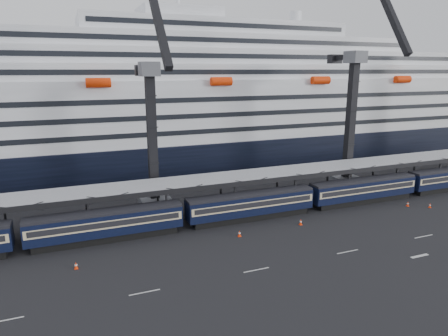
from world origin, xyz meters
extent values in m
plane|color=black|center=(0.00, 0.00, 0.00)|extent=(260.00, 260.00, 0.00)
cube|color=beige|center=(-38.00, -4.00, 0.01)|extent=(3.00, 0.15, 0.02)
cube|color=beige|center=(-26.00, -4.00, 0.01)|extent=(3.00, 0.15, 0.02)
cube|color=beige|center=(-14.00, -4.00, 0.01)|extent=(3.00, 0.15, 0.02)
cube|color=beige|center=(-2.00, -4.00, 0.01)|extent=(3.00, 0.15, 0.02)
cube|color=beige|center=(10.00, -4.00, 0.01)|extent=(3.00, 0.15, 0.02)
cube|color=beige|center=(5.00, -8.00, 0.01)|extent=(2.50, 0.40, 0.02)
cube|color=black|center=(-28.00, 10.00, 0.45)|extent=(17.48, 2.40, 0.90)
cube|color=black|center=(-28.00, 10.00, 2.25)|extent=(19.00, 2.80, 2.70)
cube|color=beige|center=(-28.00, 10.00, 2.55)|extent=(18.62, 2.92, 1.05)
cube|color=black|center=(-28.00, 10.00, 2.60)|extent=(17.86, 2.98, 0.70)
cube|color=black|center=(-28.00, 10.00, 3.75)|extent=(19.00, 2.50, 0.35)
cube|color=black|center=(-8.00, 10.00, 0.45)|extent=(17.48, 2.40, 0.90)
cube|color=black|center=(-8.00, 10.00, 2.25)|extent=(19.00, 2.80, 2.70)
cube|color=beige|center=(-8.00, 10.00, 2.55)|extent=(18.62, 2.92, 1.05)
cube|color=black|center=(-8.00, 10.00, 2.60)|extent=(17.86, 2.98, 0.70)
cube|color=black|center=(-8.00, 10.00, 3.75)|extent=(19.00, 2.50, 0.35)
cube|color=black|center=(12.00, 10.00, 0.45)|extent=(17.48, 2.40, 0.90)
cube|color=black|center=(12.00, 10.00, 2.25)|extent=(19.00, 2.80, 2.70)
cube|color=beige|center=(12.00, 10.00, 2.55)|extent=(18.62, 2.92, 1.05)
cube|color=black|center=(12.00, 10.00, 2.60)|extent=(17.86, 2.98, 0.70)
cube|color=black|center=(12.00, 10.00, 3.75)|extent=(19.00, 2.50, 0.35)
cube|color=gray|center=(0.00, 14.00, 5.40)|extent=(130.00, 6.00, 0.25)
cube|color=black|center=(0.00, 11.00, 5.10)|extent=(130.00, 0.25, 0.70)
cube|color=black|center=(0.00, 17.00, 5.10)|extent=(130.00, 0.25, 0.70)
cube|color=black|center=(-40.00, 16.80, 2.70)|extent=(0.25, 0.25, 5.40)
cube|color=black|center=(-30.00, 11.20, 2.70)|extent=(0.25, 0.25, 5.40)
cube|color=black|center=(-30.00, 16.80, 2.70)|extent=(0.25, 0.25, 5.40)
cube|color=black|center=(-20.00, 11.20, 2.70)|extent=(0.25, 0.25, 5.40)
cube|color=black|center=(-20.00, 16.80, 2.70)|extent=(0.25, 0.25, 5.40)
cube|color=black|center=(-10.00, 11.20, 2.70)|extent=(0.25, 0.25, 5.40)
cube|color=black|center=(-10.00, 16.80, 2.70)|extent=(0.25, 0.25, 5.40)
cube|color=black|center=(0.00, 11.20, 2.70)|extent=(0.25, 0.25, 5.40)
cube|color=black|center=(0.00, 16.80, 2.70)|extent=(0.25, 0.25, 5.40)
cube|color=black|center=(10.00, 11.20, 2.70)|extent=(0.25, 0.25, 5.40)
cube|color=black|center=(10.00, 16.80, 2.70)|extent=(0.25, 0.25, 5.40)
cube|color=black|center=(20.00, 11.20, 2.70)|extent=(0.25, 0.25, 5.40)
cube|color=black|center=(20.00, 16.80, 2.70)|extent=(0.25, 0.25, 5.40)
cube|color=black|center=(30.00, 11.20, 2.70)|extent=(0.25, 0.25, 5.40)
cube|color=black|center=(30.00, 16.80, 2.70)|extent=(0.25, 0.25, 5.40)
cube|color=black|center=(0.00, 46.00, 3.50)|extent=(200.00, 28.00, 7.00)
cube|color=silver|center=(0.00, 46.00, 13.00)|extent=(190.00, 26.88, 12.00)
cube|color=silver|center=(0.00, 46.00, 20.50)|extent=(160.00, 24.64, 3.00)
cube|color=black|center=(0.00, 33.63, 20.50)|extent=(153.60, 0.12, 0.90)
cube|color=silver|center=(0.00, 46.00, 23.50)|extent=(124.00, 21.84, 3.00)
cube|color=black|center=(0.00, 35.03, 23.50)|extent=(119.04, 0.12, 0.90)
cube|color=silver|center=(0.00, 46.00, 26.50)|extent=(90.00, 19.04, 3.00)
cube|color=black|center=(0.00, 36.43, 26.50)|extent=(86.40, 0.12, 0.90)
cube|color=silver|center=(0.00, 46.00, 29.50)|extent=(56.00, 16.24, 3.00)
cube|color=black|center=(0.00, 37.83, 29.50)|extent=(53.76, 0.12, 0.90)
cube|color=silver|center=(-8.00, 46.00, 32.00)|extent=(16.00, 12.00, 2.50)
cylinder|color=silver|center=(20.00, 46.00, 32.50)|extent=(2.80, 2.80, 3.00)
cylinder|color=#F73307|center=(-26.00, 31.96, 18.80)|extent=(4.00, 1.60, 1.60)
cylinder|color=#F73307|center=(-4.00, 31.96, 18.80)|extent=(4.00, 1.60, 1.60)
cylinder|color=#F73307|center=(18.00, 31.96, 18.80)|extent=(4.00, 1.60, 1.60)
cylinder|color=#F73307|center=(40.00, 31.96, 18.80)|extent=(4.00, 1.60, 1.60)
cube|color=#48494F|center=(-20.00, 19.00, 1.00)|extent=(4.50, 4.50, 2.00)
cube|color=black|center=(-20.00, 19.00, 11.00)|extent=(1.30, 1.30, 18.00)
cube|color=#48494F|center=(-20.00, 19.00, 21.00)|extent=(2.60, 3.20, 2.00)
cube|color=black|center=(-20.00, 13.21, 27.89)|extent=(0.90, 12.26, 14.37)
cube|color=black|center=(-20.00, 21.52, 21.00)|extent=(0.90, 5.04, 0.90)
cube|color=black|center=(-20.00, 24.04, 20.80)|extent=(2.20, 1.60, 1.60)
cube|color=#48494F|center=(15.00, 18.00, 1.00)|extent=(4.50, 4.50, 2.00)
cube|color=black|center=(15.00, 18.00, 12.00)|extent=(1.30, 1.30, 20.00)
cube|color=#48494F|center=(15.00, 18.00, 23.00)|extent=(2.60, 3.20, 2.00)
cube|color=black|center=(15.00, 12.26, 31.19)|extent=(0.90, 12.21, 16.90)
cube|color=black|center=(15.00, 20.80, 23.00)|extent=(0.90, 5.60, 0.90)
cube|color=black|center=(15.00, 23.60, 22.80)|extent=(2.20, 1.60, 1.60)
cube|color=#F73307|center=(-31.97, 3.47, 0.02)|extent=(0.41, 0.41, 0.04)
cone|color=#F73307|center=(-31.97, 3.47, 0.43)|extent=(0.34, 0.34, 0.78)
cylinder|color=white|center=(-31.97, 3.47, 0.43)|extent=(0.29, 0.29, 0.13)
cube|color=#F73307|center=(-12.08, 4.83, 0.02)|extent=(0.42, 0.42, 0.04)
cone|color=#F73307|center=(-12.08, 4.83, 0.44)|extent=(0.35, 0.35, 0.79)
cylinder|color=white|center=(-12.08, 4.83, 0.44)|extent=(0.30, 0.30, 0.13)
cube|color=#F73307|center=(-2.58, 5.33, 0.02)|extent=(0.43, 0.43, 0.05)
cone|color=#F73307|center=(-2.58, 5.33, 0.46)|extent=(0.36, 0.36, 0.82)
cylinder|color=white|center=(-2.58, 5.33, 0.46)|extent=(0.31, 0.31, 0.14)
cube|color=#F73307|center=(20.00, 3.96, 0.02)|extent=(0.37, 0.37, 0.04)
cone|color=#F73307|center=(20.00, 3.96, 0.39)|extent=(0.32, 0.32, 0.71)
cylinder|color=white|center=(20.00, 3.96, 0.39)|extent=(0.27, 0.27, 0.12)
cube|color=#F73307|center=(17.30, 5.74, 0.02)|extent=(0.41, 0.41, 0.04)
cone|color=#F73307|center=(17.30, 5.74, 0.43)|extent=(0.34, 0.34, 0.77)
cylinder|color=white|center=(17.30, 5.74, 0.43)|extent=(0.29, 0.29, 0.13)
camera|label=1|loc=(-31.62, -38.89, 20.89)|focal=32.00mm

